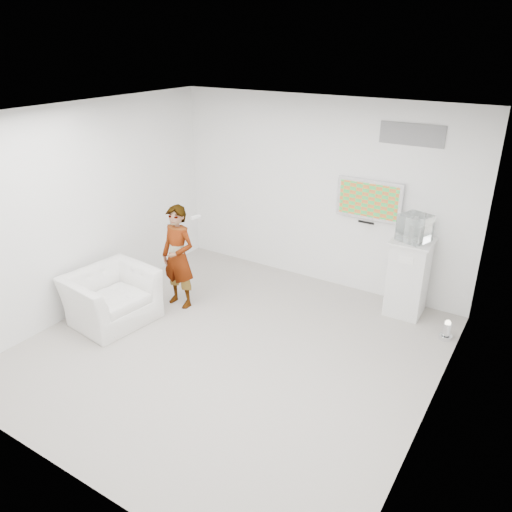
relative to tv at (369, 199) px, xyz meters
name	(u,v)px	position (x,y,z in m)	size (l,w,h in m)	color
room	(229,244)	(-0.85, -2.45, -0.05)	(5.01, 5.01, 3.00)	#A49E96
tv	(369,199)	(0.00, 0.00, 0.00)	(1.00, 0.08, 0.60)	silver
logo_decal	(412,135)	(0.50, 0.04, 1.00)	(0.90, 0.02, 0.30)	slate
person	(178,257)	(-2.20, -1.85, -0.76)	(0.58, 0.38, 1.58)	silver
armchair	(111,297)	(-2.73, -2.74, -1.18)	(1.14, 1.00, 0.74)	silver
pedestal	(408,277)	(0.79, -0.29, -0.97)	(0.56, 0.56, 1.16)	silver
floor_uplight	(447,330)	(1.49, -0.70, -1.41)	(0.18, 0.18, 0.27)	white
vitrine	(415,228)	(0.79, -0.29, -0.20)	(0.37, 0.37, 0.37)	silver
console	(414,233)	(0.79, -0.29, -0.28)	(0.05, 0.16, 0.22)	silver
wii_remote	(196,217)	(-1.94, -1.71, -0.13)	(0.04, 0.15, 0.04)	silver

